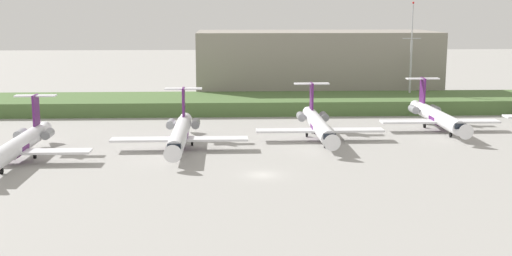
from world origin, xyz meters
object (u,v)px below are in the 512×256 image
(regional_jet_second, at_px, (18,145))
(regional_jet_fifth, at_px, (437,117))
(antenna_mast, at_px, (411,63))
(regional_jet_third, at_px, (180,133))
(regional_jet_fourth, at_px, (319,125))

(regional_jet_second, bearing_deg, regional_jet_fifth, 18.06)
(antenna_mast, bearing_deg, regional_jet_second, -144.02)
(regional_jet_second, xyz_separation_m, regional_jet_fifth, (73.07, 23.83, 0.00))
(regional_jet_second, distance_m, regional_jet_third, 25.76)
(regional_jet_fourth, height_order, regional_jet_fifth, same)
(regional_jet_third, distance_m, regional_jet_fourth, 25.45)
(antenna_mast, bearing_deg, regional_jet_fourth, -124.77)
(regional_jet_fifth, bearing_deg, antenna_mast, 84.20)
(regional_jet_second, distance_m, regional_jet_fourth, 51.18)
(regional_jet_third, bearing_deg, regional_jet_fourth, 15.94)
(regional_jet_second, height_order, regional_jet_third, same)
(regional_jet_fifth, height_order, antenna_mast, antenna_mast)
(regional_jet_fifth, bearing_deg, regional_jet_fourth, -161.49)
(regional_jet_third, height_order, regional_jet_fifth, same)
(regional_jet_fourth, bearing_deg, regional_jet_third, -164.06)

